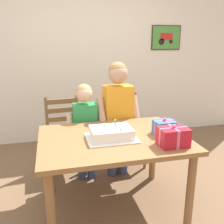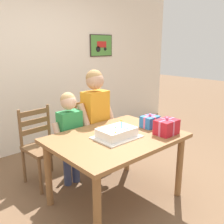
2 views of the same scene
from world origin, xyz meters
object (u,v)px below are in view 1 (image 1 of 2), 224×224
at_px(birthday_cake, 111,134).
at_px(child_older, 118,109).
at_px(gift_box_red_large, 164,127).
at_px(gift_box_beside_cake, 173,137).
at_px(dining_table, 113,147).
at_px(child_younger, 85,123).
at_px(chair_left, 65,134).
at_px(chair_right, 125,129).

height_order(birthday_cake, child_older, child_older).
xyz_separation_m(gift_box_red_large, gift_box_beside_cake, (-0.05, -0.26, 0.01)).
distance_m(birthday_cake, gift_box_beside_cake, 0.53).
xyz_separation_m(dining_table, child_younger, (-0.17, 0.60, 0.05)).
distance_m(gift_box_beside_cake, child_older, 0.93).
height_order(gift_box_beside_cake, chair_left, gift_box_beside_cake).
bearing_deg(birthday_cake, gift_box_red_large, -0.56).
distance_m(dining_table, child_older, 0.67).
xyz_separation_m(birthday_cake, chair_left, (-0.36, 0.91, -0.32)).
bearing_deg(chair_right, child_younger, -153.70).
bearing_deg(gift_box_red_large, chair_right, 96.03).
bearing_deg(chair_left, gift_box_red_large, -46.54).
height_order(birthday_cake, gift_box_red_large, birthday_cake).
xyz_separation_m(dining_table, chair_right, (0.38, 0.88, -0.17)).
bearing_deg(dining_table, child_younger, 105.68).
relative_size(gift_box_red_large, gift_box_beside_cake, 0.80).
xyz_separation_m(chair_left, child_younger, (0.22, -0.27, 0.22)).
relative_size(chair_left, child_older, 0.68).
distance_m(gift_box_red_large, child_younger, 0.92).
height_order(dining_table, chair_right, chair_right).
xyz_separation_m(child_older, child_younger, (-0.38, 0.00, -0.14)).
relative_size(gift_box_red_large, chair_right, 0.21).
relative_size(gift_box_beside_cake, chair_right, 0.26).
xyz_separation_m(gift_box_red_large, child_younger, (-0.65, 0.64, -0.12)).
bearing_deg(gift_box_red_large, child_younger, 135.26).
relative_size(chair_right, child_younger, 0.82).
relative_size(dining_table, child_older, 0.97).
height_order(chair_right, child_younger, child_younger).
bearing_deg(dining_table, child_older, 70.70).
xyz_separation_m(chair_right, child_older, (-0.17, -0.27, 0.36)).
height_order(dining_table, child_older, child_older).
relative_size(dining_table, birthday_cake, 2.99).
relative_size(dining_table, child_younger, 1.17).
xyz_separation_m(dining_table, birthday_cake, (-0.03, -0.04, 0.15)).
bearing_deg(gift_box_beside_cake, child_younger, 123.65).
height_order(gift_box_beside_cake, chair_right, gift_box_beside_cake).
distance_m(dining_table, chair_left, 0.98).
bearing_deg(chair_right, child_older, -122.19).
xyz_separation_m(gift_box_beside_cake, child_younger, (-0.60, 0.91, -0.13)).
height_order(chair_left, chair_right, same).
xyz_separation_m(gift_box_beside_cake, child_older, (-0.22, 0.91, 0.01)).
bearing_deg(gift_box_beside_cake, child_older, 103.81).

